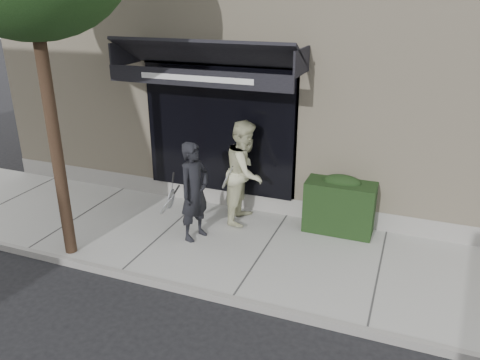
% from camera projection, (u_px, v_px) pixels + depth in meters
% --- Properties ---
extents(ground, '(80.00, 80.00, 0.00)m').
position_uv_depth(ground, '(264.00, 255.00, 8.46)').
color(ground, black).
rests_on(ground, ground).
extents(sidewalk, '(20.00, 3.00, 0.12)m').
position_uv_depth(sidewalk, '(264.00, 252.00, 8.44)').
color(sidewalk, '#A2A29D').
rests_on(sidewalk, ground).
extents(curb, '(20.00, 0.10, 0.14)m').
position_uv_depth(curb, '(232.00, 300.00, 7.09)').
color(curb, gray).
rests_on(curb, ground).
extents(building_facade, '(14.30, 8.04, 5.64)m').
position_uv_depth(building_facade, '(328.00, 65.00, 11.75)').
color(building_facade, beige).
rests_on(building_facade, ground).
extents(hedge, '(1.30, 0.70, 1.14)m').
position_uv_depth(hedge, '(340.00, 204.00, 8.93)').
color(hedge, black).
rests_on(hedge, sidewalk).
extents(pedestrian_front, '(0.75, 0.96, 1.87)m').
position_uv_depth(pedestrian_front, '(194.00, 192.00, 8.50)').
color(pedestrian_front, black).
rests_on(pedestrian_front, sidewalk).
extents(pedestrian_back, '(0.82, 1.03, 2.06)m').
position_uv_depth(pedestrian_back, '(245.00, 172.00, 9.17)').
color(pedestrian_back, beige).
rests_on(pedestrian_back, sidewalk).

